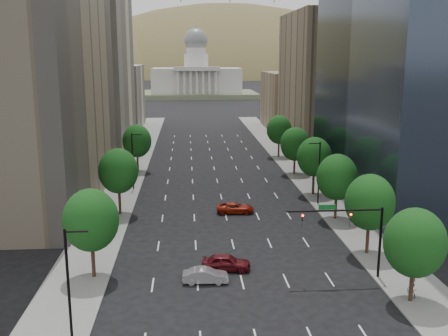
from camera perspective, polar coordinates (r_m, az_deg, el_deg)
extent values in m
cube|color=slate|center=(78.25, -11.74, -3.27)|extent=(6.00, 200.00, 0.15)
cube|color=slate|center=(80.17, 10.81, -2.86)|extent=(6.00, 200.00, 0.15)
cube|color=beige|center=(119.47, -14.01, 10.40)|extent=(14.00, 30.00, 35.00)
cube|color=beige|center=(152.51, -11.75, 7.65)|extent=(14.00, 26.00, 18.00)
cube|color=#8C7759|center=(118.69, 10.65, 9.33)|extent=(14.00, 30.00, 30.00)
cube|color=#8C7759|center=(151.25, 7.39, 7.38)|extent=(14.00, 26.00, 16.00)
cylinder|color=#382316|center=(47.87, 19.99, -11.71)|extent=(0.36, 0.36, 3.75)
ellipsoid|color=#0E3612|center=(46.59, 20.31, -7.73)|extent=(5.20, 5.20, 5.98)
cylinder|color=#382316|center=(57.29, 15.55, -7.27)|extent=(0.36, 0.36, 4.00)
ellipsoid|color=#0E3612|center=(56.17, 15.77, -3.65)|extent=(5.20, 5.20, 5.98)
cylinder|color=#382316|center=(68.15, 12.21, -3.99)|extent=(0.36, 0.36, 3.90)
ellipsoid|color=#0E3612|center=(67.23, 12.35, -0.99)|extent=(5.20, 5.20, 5.98)
cylinder|color=#382316|center=(79.31, 9.82, -1.51)|extent=(0.36, 0.36, 4.10)
ellipsoid|color=#0E3612|center=(78.49, 9.93, 1.22)|extent=(5.20, 5.20, 5.98)
cylinder|color=#382316|center=(92.65, 7.77, 0.46)|extent=(0.36, 0.36, 3.80)
ellipsoid|color=#0E3612|center=(91.99, 7.84, 2.64)|extent=(5.20, 5.20, 5.98)
cylinder|color=#382316|center=(108.05, 6.06, 2.25)|extent=(0.36, 0.36, 4.00)
ellipsoid|color=#0E3612|center=(107.46, 6.10, 4.23)|extent=(5.20, 5.20, 5.98)
cylinder|color=#382316|center=(51.16, -14.24, -9.59)|extent=(0.36, 0.36, 4.00)
ellipsoid|color=#0E3612|center=(49.91, -14.46, -5.58)|extent=(5.20, 5.20, 5.98)
cylinder|color=#382316|center=(69.88, -11.44, -3.44)|extent=(0.36, 0.36, 4.15)
ellipsoid|color=#0E3612|center=(68.94, -11.57, -0.32)|extent=(5.20, 5.20, 5.98)
cylinder|color=#382316|center=(95.04, -9.50, 0.75)|extent=(0.36, 0.36, 3.95)
ellipsoid|color=#0E3612|center=(94.38, -9.58, 2.96)|extent=(5.20, 5.20, 5.98)
cylinder|color=black|center=(73.92, 10.43, -0.60)|extent=(0.20, 0.20, 9.00)
cylinder|color=black|center=(72.89, 9.95, 2.69)|extent=(1.60, 0.14, 0.14)
cylinder|color=black|center=(39.29, -16.76, -12.69)|extent=(0.20, 0.20, 9.00)
cylinder|color=black|center=(37.54, -15.96, -6.76)|extent=(1.60, 0.14, 0.14)
cylinder|color=black|center=(81.81, -10.04, 0.67)|extent=(0.20, 0.20, 9.00)
cylinder|color=black|center=(80.99, -9.59, 3.66)|extent=(1.60, 0.14, 0.14)
cylinder|color=black|center=(51.17, 16.82, -7.95)|extent=(0.24, 0.24, 7.00)
cylinder|color=black|center=(48.73, 12.10, -4.62)|extent=(9.00, 0.18, 0.18)
imported|color=black|center=(49.32, 13.75, -5.16)|extent=(0.18, 0.22, 1.10)
imported|color=black|center=(48.15, 8.62, -5.37)|extent=(0.18, 0.22, 1.10)
sphere|color=#FF0C07|center=(49.10, 13.83, -5.00)|extent=(0.20, 0.20, 0.20)
sphere|color=#FF0C07|center=(47.93, 8.68, -5.21)|extent=(0.20, 0.20, 0.20)
cube|color=#0C591E|center=(48.44, 11.32, -4.25)|extent=(1.60, 0.06, 0.45)
cube|color=#596647|center=(265.48, -3.05, 8.09)|extent=(60.00, 40.00, 2.50)
cube|color=silver|center=(265.05, -3.07, 9.66)|extent=(44.00, 26.00, 12.00)
cube|color=silver|center=(250.84, -3.02, 10.88)|extent=(22.00, 4.00, 2.00)
cylinder|color=silver|center=(264.78, -3.09, 11.71)|extent=(12.00, 12.00, 7.00)
cylinder|color=silver|center=(264.77, -3.10, 12.79)|extent=(9.60, 9.60, 3.00)
sphere|color=slate|center=(264.86, -3.12, 13.90)|extent=(11.60, 11.60, 11.60)
cylinder|color=silver|center=(265.09, -3.13, 15.16)|extent=(1.80, 1.80, 2.50)
ellipsoid|color=brown|center=(592.85, -17.36, 6.54)|extent=(380.00, 342.00, 190.00)
ellipsoid|color=brown|center=(619.54, 0.09, 6.51)|extent=(440.00, 396.00, 240.00)
ellipsoid|color=brown|center=(691.34, 14.16, 7.33)|extent=(360.00, 324.00, 200.00)
imported|color=#510D13|center=(51.76, 0.23, -10.35)|extent=(5.01, 2.52, 1.64)
imported|color=#A6A5AA|center=(49.18, -2.06, -11.77)|extent=(4.31, 1.66, 1.40)
imported|color=maroon|center=(69.69, 1.27, -4.41)|extent=(5.10, 2.46, 1.40)
imported|color=black|center=(49.29, 19.96, -12.68)|extent=(0.56, 1.53, 0.80)
imported|color=black|center=(48.95, 20.04, -11.78)|extent=(0.56, 0.38, 1.53)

